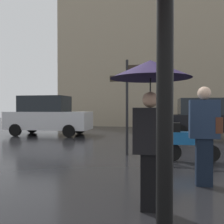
# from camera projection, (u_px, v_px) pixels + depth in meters

# --- Properties ---
(pedestrian_with_umbrella) EXTENTS (1.10, 1.10, 2.04)m
(pedestrian_with_umbrella) POSITION_uv_depth(u_px,v_px,m) (150.00, 88.00, 3.25)
(pedestrian_with_umbrella) COLOR black
(pedestrian_with_umbrella) RESTS_ON ground
(pedestrian_with_bag) EXTENTS (0.54, 0.24, 1.78)m
(pedestrian_with_bag) POSITION_uv_depth(u_px,v_px,m) (205.00, 130.00, 4.31)
(pedestrian_with_bag) COLOR black
(pedestrian_with_bag) RESTS_ON ground
(parked_scooter) EXTENTS (1.42, 0.32, 1.23)m
(parked_scooter) POSITION_uv_depth(u_px,v_px,m) (190.00, 140.00, 6.29)
(parked_scooter) COLOR black
(parked_scooter) RESTS_ON ground
(parked_car_left) EXTENTS (4.32, 2.04, 1.86)m
(parked_car_left) POSITION_uv_depth(u_px,v_px,m) (208.00, 118.00, 11.51)
(parked_car_left) COLOR black
(parked_car_left) RESTS_ON ground
(parked_car_right) EXTENTS (4.34, 1.83, 2.03)m
(parked_car_right) POSITION_uv_depth(u_px,v_px,m) (48.00, 116.00, 12.61)
(parked_car_right) COLOR silver
(parked_car_right) RESTS_ON ground
(street_signpost) EXTENTS (1.08, 0.08, 2.83)m
(street_signpost) POSITION_uv_depth(u_px,v_px,m) (127.00, 97.00, 7.16)
(street_signpost) COLOR black
(street_signpost) RESTS_ON ground
(building_block) EXTENTS (14.57, 2.22, 16.73)m
(building_block) POSITION_uv_depth(u_px,v_px,m) (151.00, 19.00, 18.82)
(building_block) COLOR gray
(building_block) RESTS_ON ground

